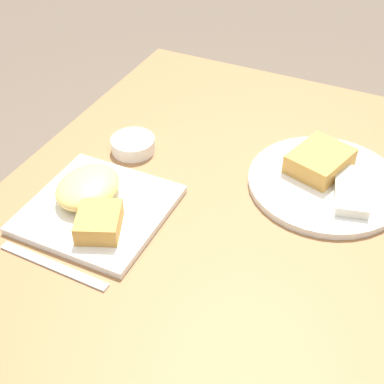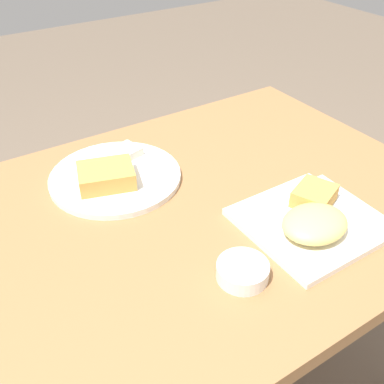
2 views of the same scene
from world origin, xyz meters
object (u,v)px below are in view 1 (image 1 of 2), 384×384
Objects in this scene: plate_square_near at (94,202)px; sauce_ramekin at (133,144)px; plate_oval_far at (326,178)px; butter_knife at (53,266)px.

plate_square_near is 2.66× the size of sauce_ramekin.
plate_square_near is 0.45m from plate_oval_far.
plate_square_near is 1.15× the size of butter_knife.
plate_square_near is at bearing 9.41° from sauce_ramekin.
plate_oval_far is at bearing 99.03° from sauce_ramekin.
plate_square_near is at bearing -54.62° from plate_oval_far.
butter_knife is (0.34, 0.04, -0.01)m from sauce_ramekin.
plate_oval_far is 3.25× the size of sauce_ramekin.
butter_knife is (0.15, 0.01, -0.02)m from plate_square_near.
sauce_ramekin is 0.43× the size of butter_knife.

